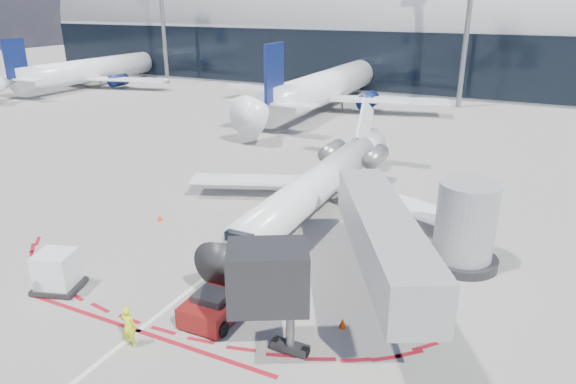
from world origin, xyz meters
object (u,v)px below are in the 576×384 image
at_px(regional_jet, 322,181).
at_px(ramp_worker, 129,326).
at_px(uld_container, 57,272).
at_px(pushback_tug, 216,305).

xyz_separation_m(regional_jet, ramp_worker, (-1.55, -17.72, -1.16)).
bearing_deg(uld_container, ramp_worker, -34.83).
bearing_deg(ramp_worker, pushback_tug, -127.26).
bearing_deg(pushback_tug, regional_jet, 91.76).
distance_m(ramp_worker, uld_container, 6.70).
relative_size(regional_jet, ramp_worker, 13.19).
bearing_deg(ramp_worker, regional_jet, -100.24).
height_order(pushback_tug, ramp_worker, ramp_worker).
distance_m(pushback_tug, uld_container, 8.69).
distance_m(regional_jet, ramp_worker, 17.82).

